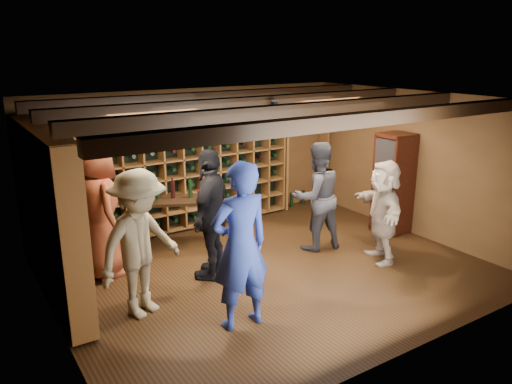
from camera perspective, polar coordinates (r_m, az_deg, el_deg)
ground at (r=7.50m, az=1.79°, el=-8.95°), size 6.00×6.00×0.00m
room_shell at (r=6.87m, az=1.72°, el=9.80°), size 6.00×6.00×6.00m
wine_rack_back at (r=8.82m, az=-9.61°, el=2.63°), size 4.65×0.30×2.20m
wine_rack_left at (r=6.80m, az=-22.46°, el=-2.49°), size 0.30×2.65×2.20m
crate_shelf at (r=10.22m, az=5.66°, el=7.00°), size 1.20×0.32×2.07m
display_cabinet at (r=9.06m, az=15.39°, el=0.71°), size 0.55×0.50×1.75m
man_blue_shirt at (r=5.72m, az=-1.80°, el=-6.23°), size 0.74×0.50×2.00m
man_grey_suit at (r=8.06m, az=6.94°, el=-0.51°), size 0.95×0.79×1.77m
guest_red_floral at (r=7.35m, az=-17.59°, el=-1.81°), size 0.72×1.03×2.02m
guest_woman_black at (r=7.02m, az=-5.13°, el=-2.55°), size 1.12×1.07×1.87m
guest_khaki at (r=6.16m, az=-13.13°, el=-5.82°), size 1.35×1.08×1.83m
guest_beige at (r=7.82m, az=14.30°, el=-2.13°), size 1.05×1.53×1.59m
tasting_table at (r=8.14m, az=-9.13°, el=-1.42°), size 1.25×0.98×1.13m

